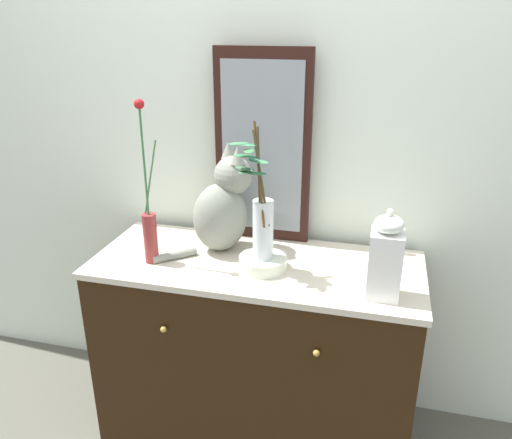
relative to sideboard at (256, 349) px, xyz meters
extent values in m
plane|color=#56564A|center=(0.00, 0.00, -0.41)|extent=(6.00, 6.00, 0.00)
cube|color=silver|center=(0.00, 0.34, 0.89)|extent=(4.40, 0.08, 2.60)
cube|color=black|center=(0.00, 0.00, -0.01)|extent=(1.26, 0.52, 0.80)
cube|color=beige|center=(0.00, 0.00, 0.40)|extent=(1.29, 0.53, 0.02)
sphere|color=#B79338|center=(-0.28, -0.27, 0.23)|extent=(0.02, 0.02, 0.02)
sphere|color=#B79338|center=(0.28, -0.27, 0.23)|extent=(0.02, 0.02, 0.02)
cube|color=black|center=(-0.03, 0.25, 0.81)|extent=(0.40, 0.03, 0.79)
cube|color=gray|center=(-0.03, 0.23, 0.81)|extent=(0.34, 0.01, 0.70)
ellipsoid|color=gray|center=(-0.17, 0.08, 0.55)|extent=(0.29, 0.29, 0.28)
sphere|color=gray|center=(-0.12, 0.12, 0.72)|extent=(0.16, 0.16, 0.16)
cone|color=gray|center=(-0.15, 0.15, 0.82)|extent=(0.06, 0.06, 0.07)
cone|color=gray|center=(-0.10, 0.09, 0.82)|extent=(0.06, 0.06, 0.07)
cylinder|color=gray|center=(-0.32, -0.05, 0.43)|extent=(0.15, 0.14, 0.03)
cylinder|color=maroon|center=(-0.40, -0.10, 0.51)|extent=(0.05, 0.05, 0.20)
cylinder|color=#357144|center=(-0.40, -0.10, 0.81)|extent=(0.01, 0.01, 0.39)
sphere|color=#AC151B|center=(-0.40, -0.10, 1.02)|extent=(0.04, 0.04, 0.04)
cylinder|color=#3F743E|center=(-0.38, -0.10, 0.76)|extent=(0.07, 0.01, 0.29)
cylinder|color=silver|center=(0.04, -0.05, 0.44)|extent=(0.18, 0.18, 0.05)
cylinder|color=silver|center=(0.04, -0.05, 0.58)|extent=(0.08, 0.08, 0.23)
cylinder|color=#453B2B|center=(0.03, -0.05, 0.78)|extent=(0.03, 0.05, 0.36)
ellipsoid|color=#3E784B|center=(-0.02, -0.08, 0.80)|extent=(0.07, 0.08, 0.01)
ellipsoid|color=#2D684E|center=(0.01, -0.07, 0.85)|extent=(0.05, 0.08, 0.01)
ellipsoid|color=#32724A|center=(-0.02, -0.06, 0.89)|extent=(0.08, 0.05, 0.01)
cylinder|color=#4B4227|center=(0.03, -0.06, 0.77)|extent=(0.07, 0.03, 0.35)
ellipsoid|color=#347647|center=(0.03, -0.08, 0.80)|extent=(0.07, 0.04, 0.01)
ellipsoid|color=#3D7A4E|center=(0.04, -0.09, 0.84)|extent=(0.08, 0.06, 0.01)
ellipsoid|color=#376C3E|center=(0.01, -0.12, 0.89)|extent=(0.05, 0.08, 0.01)
cylinder|color=#563A1A|center=(0.03, -0.06, 0.79)|extent=(0.06, 0.08, 0.37)
ellipsoid|color=#3C6747|center=(-0.03, -0.08, 0.82)|extent=(0.08, 0.06, 0.01)
ellipsoid|color=#31794D|center=(-0.02, -0.09, 0.86)|extent=(0.07, 0.04, 0.01)
ellipsoid|color=#36774A|center=(-0.03, -0.11, 0.91)|extent=(0.08, 0.07, 0.01)
cube|color=white|center=(0.48, -0.14, 0.53)|extent=(0.11, 0.11, 0.24)
ellipsoid|color=white|center=(0.48, -0.14, 0.68)|extent=(0.10, 0.10, 0.06)
sphere|color=white|center=(0.48, -0.14, 0.72)|extent=(0.02, 0.02, 0.02)
camera|label=1|loc=(0.44, -1.71, 1.30)|focal=35.22mm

